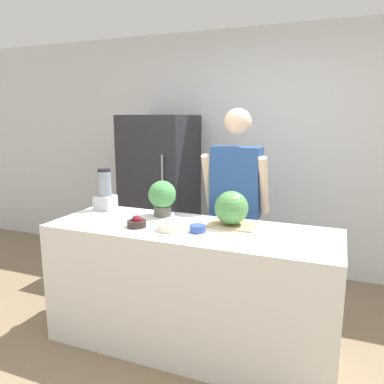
{
  "coord_description": "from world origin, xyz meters",
  "views": [
    {
      "loc": [
        0.96,
        -2.0,
        1.68
      ],
      "look_at": [
        0.0,
        0.4,
        1.16
      ],
      "focal_mm": 35.0,
      "sensor_mm": 36.0,
      "label": 1
    }
  ],
  "objects_px": {
    "bowl_small_blue": "(198,229)",
    "blender": "(105,192)",
    "refrigerator": "(161,193)",
    "person": "(236,208)",
    "bowl_cherries": "(137,223)",
    "watermelon": "(231,208)",
    "bowl_cream": "(170,226)",
    "potted_plant": "(162,197)"
  },
  "relations": [
    {
      "from": "person",
      "to": "potted_plant",
      "type": "relative_size",
      "value": 6.23
    },
    {
      "from": "person",
      "to": "watermelon",
      "type": "distance_m",
      "value": 0.57
    },
    {
      "from": "refrigerator",
      "to": "person",
      "type": "distance_m",
      "value": 1.19
    },
    {
      "from": "bowl_cream",
      "to": "bowl_small_blue",
      "type": "distance_m",
      "value": 0.19
    },
    {
      "from": "person",
      "to": "bowl_small_blue",
      "type": "xyz_separation_m",
      "value": [
        -0.06,
        -0.76,
        0.03
      ]
    },
    {
      "from": "refrigerator",
      "to": "blender",
      "type": "relative_size",
      "value": 4.88
    },
    {
      "from": "bowl_cherries",
      "to": "bowl_cream",
      "type": "relative_size",
      "value": 0.76
    },
    {
      "from": "refrigerator",
      "to": "watermelon",
      "type": "height_order",
      "value": "refrigerator"
    },
    {
      "from": "watermelon",
      "to": "bowl_cream",
      "type": "height_order",
      "value": "watermelon"
    },
    {
      "from": "bowl_cherries",
      "to": "blender",
      "type": "relative_size",
      "value": 0.39
    },
    {
      "from": "potted_plant",
      "to": "watermelon",
      "type": "bearing_deg",
      "value": -7.52
    },
    {
      "from": "person",
      "to": "potted_plant",
      "type": "xyz_separation_m",
      "value": [
        -0.47,
        -0.46,
        0.16
      ]
    },
    {
      "from": "refrigerator",
      "to": "watermelon",
      "type": "xyz_separation_m",
      "value": [
        1.14,
        -1.15,
        0.2
      ]
    },
    {
      "from": "blender",
      "to": "bowl_cherries",
      "type": "bearing_deg",
      "value": -34.81
    },
    {
      "from": "refrigerator",
      "to": "bowl_cream",
      "type": "distance_m",
      "value": 1.6
    },
    {
      "from": "watermelon",
      "to": "bowl_small_blue",
      "type": "bearing_deg",
      "value": -128.12
    },
    {
      "from": "blender",
      "to": "bowl_small_blue",
      "type": "bearing_deg",
      "value": -17.69
    },
    {
      "from": "watermelon",
      "to": "bowl_cherries",
      "type": "distance_m",
      "value": 0.68
    },
    {
      "from": "watermelon",
      "to": "blender",
      "type": "bearing_deg",
      "value": 175.77
    },
    {
      "from": "bowl_cream",
      "to": "potted_plant",
      "type": "height_order",
      "value": "potted_plant"
    },
    {
      "from": "bowl_cherries",
      "to": "bowl_small_blue",
      "type": "distance_m",
      "value": 0.45
    },
    {
      "from": "bowl_cherries",
      "to": "bowl_small_blue",
      "type": "bearing_deg",
      "value": 6.17
    },
    {
      "from": "bowl_cherries",
      "to": "watermelon",
      "type": "bearing_deg",
      "value": 23.46
    },
    {
      "from": "bowl_cherries",
      "to": "bowl_cream",
      "type": "xyz_separation_m",
      "value": [
        0.25,
        0.02,
        -0.0
      ]
    },
    {
      "from": "bowl_small_blue",
      "to": "blender",
      "type": "height_order",
      "value": "blender"
    },
    {
      "from": "watermelon",
      "to": "potted_plant",
      "type": "height_order",
      "value": "potted_plant"
    },
    {
      "from": "refrigerator",
      "to": "bowl_small_blue",
      "type": "xyz_separation_m",
      "value": [
        0.96,
        -1.37,
        0.08
      ]
    },
    {
      "from": "person",
      "to": "bowl_small_blue",
      "type": "bearing_deg",
      "value": -94.48
    },
    {
      "from": "refrigerator",
      "to": "blender",
      "type": "bearing_deg",
      "value": -89.3
    },
    {
      "from": "refrigerator",
      "to": "blender",
      "type": "height_order",
      "value": "refrigerator"
    },
    {
      "from": "person",
      "to": "bowl_cream",
      "type": "xyz_separation_m",
      "value": [
        -0.25,
        -0.79,
        0.03
      ]
    },
    {
      "from": "potted_plant",
      "to": "refrigerator",
      "type": "bearing_deg",
      "value": 117.24
    },
    {
      "from": "bowl_cream",
      "to": "watermelon",
      "type": "bearing_deg",
      "value": 34.67
    },
    {
      "from": "bowl_small_blue",
      "to": "blender",
      "type": "bearing_deg",
      "value": 162.31
    },
    {
      "from": "refrigerator",
      "to": "person",
      "type": "relative_size",
      "value": 0.97
    },
    {
      "from": "blender",
      "to": "potted_plant",
      "type": "distance_m",
      "value": 0.54
    },
    {
      "from": "bowl_cherries",
      "to": "bowl_cream",
      "type": "bearing_deg",
      "value": 3.75
    },
    {
      "from": "person",
      "to": "blender",
      "type": "relative_size",
      "value": 5.03
    },
    {
      "from": "bowl_cherries",
      "to": "bowl_small_blue",
      "type": "xyz_separation_m",
      "value": [
        0.45,
        0.05,
        -0.01
      ]
    },
    {
      "from": "person",
      "to": "refrigerator",
      "type": "bearing_deg",
      "value": 149.34
    },
    {
      "from": "bowl_cream",
      "to": "bowl_small_blue",
      "type": "relative_size",
      "value": 1.61
    },
    {
      "from": "person",
      "to": "blender",
      "type": "xyz_separation_m",
      "value": [
        -1.01,
        -0.46,
        0.15
      ]
    }
  ]
}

